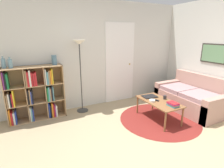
# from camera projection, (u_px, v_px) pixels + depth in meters

# --- Properties ---
(ground_plane) EXTENTS (14.00, 14.00, 0.00)m
(ground_plane) POSITION_uv_depth(u_px,v_px,m) (161.00, 160.00, 2.60)
(ground_plane) COLOR tan
(wall_back) EXTENTS (7.73, 0.11, 2.60)m
(wall_back) POSITION_uv_depth(u_px,v_px,m) (98.00, 55.00, 4.38)
(wall_back) COLOR silver
(wall_back) RESTS_ON ground_plane
(wall_right) EXTENTS (0.08, 5.46, 2.60)m
(wall_right) POSITION_uv_depth(u_px,v_px,m) (206.00, 55.00, 4.32)
(wall_right) COLOR silver
(wall_right) RESTS_ON ground_plane
(rug) EXTENTS (1.72, 1.72, 0.01)m
(rug) POSITION_uv_depth(u_px,v_px,m) (159.00, 119.00, 3.83)
(rug) COLOR maroon
(rug) RESTS_ON ground_plane
(bookshelf) EXTENTS (1.16, 0.34, 1.17)m
(bookshelf) POSITION_uv_depth(u_px,v_px,m) (34.00, 93.00, 3.72)
(bookshelf) COLOR tan
(bookshelf) RESTS_ON ground_plane
(floor_lamp) EXTENTS (0.29, 0.29, 1.68)m
(floor_lamp) POSITION_uv_depth(u_px,v_px,m) (80.00, 53.00, 3.88)
(floor_lamp) COLOR #333333
(floor_lamp) RESTS_ON ground_plane
(couch) EXTENTS (0.91, 1.58, 0.84)m
(couch) POSITION_uv_depth(u_px,v_px,m) (192.00, 98.00, 4.32)
(couch) COLOR tan
(couch) RESTS_ON ground_plane
(coffee_table) EXTENTS (0.53, 1.00, 0.43)m
(coffee_table) POSITION_uv_depth(u_px,v_px,m) (159.00, 103.00, 3.74)
(coffee_table) COLOR brown
(coffee_table) RESTS_ON ground_plane
(laptop) EXTENTS (0.33, 0.26, 0.02)m
(laptop) POSITION_uv_depth(u_px,v_px,m) (150.00, 96.00, 3.96)
(laptop) COLOR black
(laptop) RESTS_ON coffee_table
(bowl) EXTENTS (0.13, 0.13, 0.04)m
(bowl) POSITION_uv_depth(u_px,v_px,m) (152.00, 101.00, 3.69)
(bowl) COLOR silver
(bowl) RESTS_ON coffee_table
(book_stack_on_table) EXTENTS (0.17, 0.22, 0.08)m
(book_stack_on_table) POSITION_uv_depth(u_px,v_px,m) (173.00, 104.00, 3.45)
(book_stack_on_table) COLOR teal
(book_stack_on_table) RESTS_ON coffee_table
(cup) EXTENTS (0.07, 0.07, 0.08)m
(cup) POSITION_uv_depth(u_px,v_px,m) (165.00, 97.00, 3.81)
(cup) COLOR #28282D
(cup) RESTS_ON coffee_table
(remote) EXTENTS (0.10, 0.18, 0.02)m
(remote) POSITION_uv_depth(u_px,v_px,m) (155.00, 100.00, 3.75)
(remote) COLOR black
(remote) RESTS_ON coffee_table
(bottle_left) EXTENTS (0.07, 0.07, 0.23)m
(bottle_left) POSITION_uv_depth(u_px,v_px,m) (4.00, 63.00, 3.36)
(bottle_left) COLOR #6B93A3
(bottle_left) RESTS_ON bookshelf
(bottle_middle) EXTENTS (0.08, 0.08, 0.22)m
(bottle_middle) POSITION_uv_depth(u_px,v_px,m) (10.00, 64.00, 3.36)
(bottle_middle) COLOR #6B93A3
(bottle_middle) RESTS_ON bookshelf
(vase_on_shelf) EXTENTS (0.11, 0.11, 0.21)m
(vase_on_shelf) POSITION_uv_depth(u_px,v_px,m) (54.00, 60.00, 3.73)
(vase_on_shelf) COLOR slate
(vase_on_shelf) RESTS_ON bookshelf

